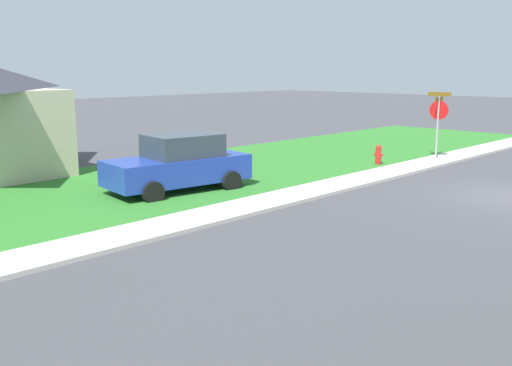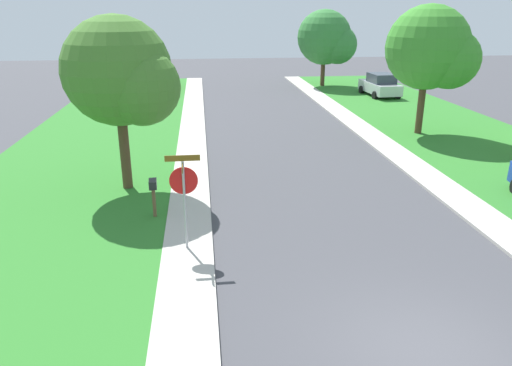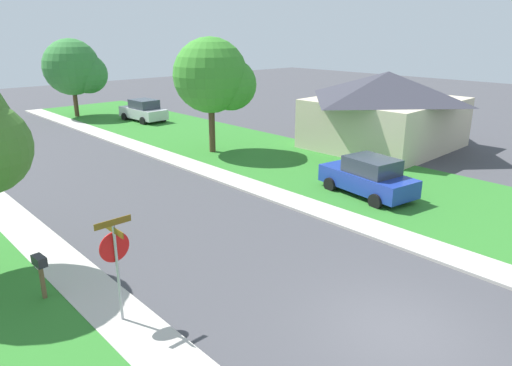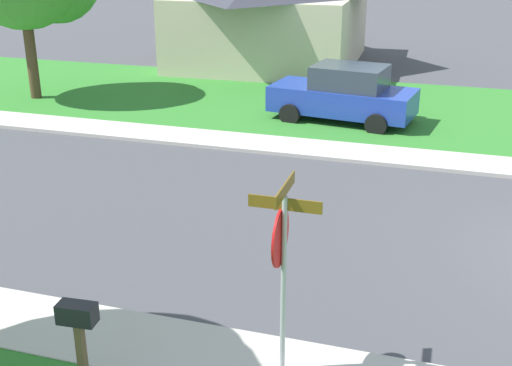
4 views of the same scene
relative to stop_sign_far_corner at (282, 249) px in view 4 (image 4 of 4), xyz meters
name	(u,v)px [view 4 (image 4 of 4)]	position (x,y,z in m)	size (l,w,h in m)	color
sidewalk_east	(128,131)	(9.42, 7.13, -1.84)	(1.40, 56.00, 0.10)	#B7B2A8
lawn_east	(190,95)	(14.12, 7.13, -1.85)	(8.00, 56.00, 0.08)	#2D7528
stop_sign_far_corner	(282,249)	(0.00, 0.00, 0.00)	(0.92, 0.92, 2.77)	#9E9EA3
car_blue_far_down_street	(344,94)	(12.37, 1.35, -1.01)	(2.48, 4.51, 1.76)	#1E389E
house_right_setback	(272,7)	(20.76, 6.03, 0.49)	(9.28, 8.12, 4.60)	beige
mailbox	(78,325)	(-1.06, 2.31, -0.88)	(0.27, 0.50, 1.31)	brown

